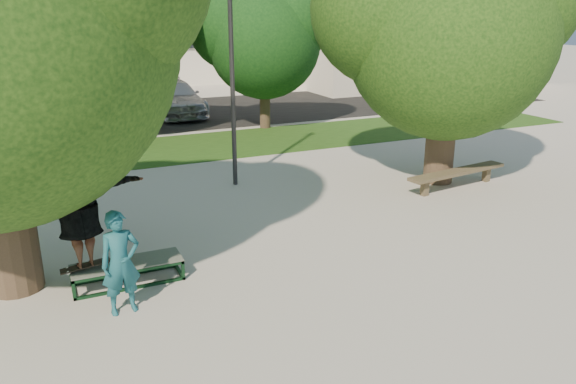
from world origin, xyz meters
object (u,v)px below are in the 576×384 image
tree_right (446,22)px  car_silver_b (174,98)px  grind_box (128,272)px  bench (457,173)px  car_grey (75,103)px  bystander (121,263)px  lamppost (232,62)px

tree_right → car_silver_b: (-3.91, 12.80, -3.38)m
tree_right → grind_box: size_ratio=3.62×
bench → tree_right: bearing=94.5°
tree_right → car_grey: tree_right is taller
grind_box → tree_right: bearing=17.4°
car_grey → bystander: bearing=-99.0°
grind_box → car_silver_b: (4.51, 15.43, 0.53)m
bystander → car_grey: 17.00m
tree_right → lamppost: bearing=158.7°
lamppost → grind_box: size_ratio=3.39×
bench → car_silver_b: car_silver_b is taller
tree_right → car_grey: bearing=120.5°
grind_box → car_silver_b: bearing=73.7°
grind_box → bench: (8.58, 1.88, 0.21)m
car_grey → car_silver_b: 4.05m
grind_box → car_grey: (0.50, 16.05, 0.48)m
car_grey → car_silver_b: size_ratio=0.98×
bench → lamppost: bearing=144.5°
grind_box → car_silver_b: size_ratio=0.36×
lamppost → grind_box: 6.46m
car_grey → grind_box: bearing=-98.4°
lamppost → bystander: bearing=-124.0°
lamppost → car_grey: bearing=104.6°
lamppost → car_silver_b: 11.20m
grind_box → car_grey: 16.07m
lamppost → car_silver_b: (1.01, 10.88, -2.43)m
car_grey → car_silver_b: (4.01, -0.62, 0.05)m
tree_right → grind_box: 9.65m
tree_right → bystander: size_ratio=4.02×
grind_box → bystander: bearing=-102.2°
lamppost → bystander: lamppost is taller
tree_right → bystander: tree_right is taller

